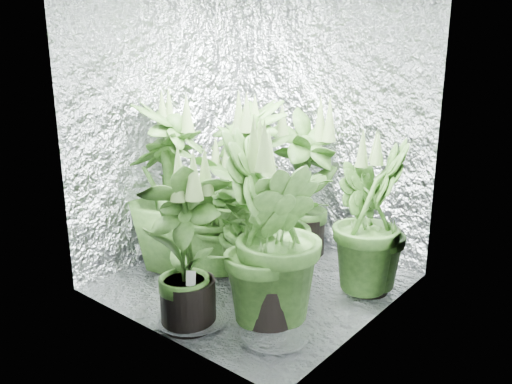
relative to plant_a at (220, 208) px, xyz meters
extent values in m
plane|color=silver|center=(0.29, 0.01, -0.44)|extent=(1.60, 1.60, 0.00)
cube|color=silver|center=(0.29, 0.81, 0.56)|extent=(1.60, 0.02, 2.00)
cube|color=silver|center=(0.29, -0.79, 0.56)|extent=(1.60, 0.02, 2.00)
cube|color=silver|center=(-0.51, 0.01, 0.56)|extent=(0.02, 1.60, 2.00)
cube|color=silver|center=(1.09, 0.01, 0.56)|extent=(0.02, 1.60, 2.00)
cylinder|color=black|center=(0.00, 0.00, -0.33)|extent=(0.25, 0.25, 0.22)
cylinder|color=#4F3C1E|center=(0.00, 0.00, -0.23)|extent=(0.23, 0.23, 0.03)
imported|color=#203C14|center=(0.00, 0.00, 0.01)|extent=(0.94, 0.94, 0.84)
cone|color=#577E3C|center=(0.00, 0.00, 0.38)|extent=(0.08, 0.08, 0.22)
cylinder|color=black|center=(0.24, 0.63, -0.30)|extent=(0.31, 0.31, 0.28)
cylinder|color=#4F3C1E|center=(0.24, 0.63, -0.18)|extent=(0.28, 0.28, 0.03)
imported|color=#203C14|center=(0.24, 0.63, 0.10)|extent=(0.73, 0.73, 1.02)
cone|color=#577E3C|center=(0.24, 0.63, 0.54)|extent=(0.10, 0.10, 0.28)
cylinder|color=black|center=(0.90, 0.36, -0.33)|extent=(0.25, 0.25, 0.22)
cylinder|color=#4F3C1E|center=(0.90, 0.36, -0.23)|extent=(0.23, 0.23, 0.03)
imported|color=#203C14|center=(0.90, 0.36, 0.04)|extent=(0.51, 0.51, 0.91)
cone|color=#577E3C|center=(0.90, 0.36, 0.45)|extent=(0.08, 0.08, 0.22)
cylinder|color=black|center=(-0.29, -0.15, -0.30)|extent=(0.30, 0.30, 0.27)
cylinder|color=#4F3C1E|center=(-0.29, -0.15, -0.18)|extent=(0.28, 0.28, 0.03)
imported|color=#203C14|center=(-0.29, -0.15, 0.14)|extent=(0.86, 0.86, 1.08)
cone|color=#577E3C|center=(-0.29, -0.15, 0.61)|extent=(0.10, 0.10, 0.27)
cylinder|color=black|center=(0.39, -0.06, -0.31)|extent=(0.29, 0.29, 0.26)
cylinder|color=#4F3C1E|center=(0.39, -0.06, -0.19)|extent=(0.27, 0.27, 0.03)
imported|color=#203C14|center=(0.39, -0.06, 0.04)|extent=(0.99, 0.99, 0.89)
cone|color=#577E3C|center=(0.39, -0.06, 0.42)|extent=(0.09, 0.09, 0.26)
cylinder|color=black|center=(0.35, -0.63, -0.31)|extent=(0.29, 0.29, 0.26)
cylinder|color=#4F3C1E|center=(0.35, -0.63, -0.19)|extent=(0.27, 0.27, 0.03)
imported|color=#203C14|center=(0.35, -0.63, 0.03)|extent=(0.65, 0.65, 0.88)
cone|color=#577E3C|center=(0.35, -0.63, 0.41)|extent=(0.09, 0.09, 0.26)
cylinder|color=black|center=(0.69, -0.36, -0.31)|extent=(0.29, 0.29, 0.26)
cylinder|color=#4F3C1E|center=(0.69, -0.36, -0.19)|extent=(0.27, 0.27, 0.03)
imported|color=#203C14|center=(0.69, -0.36, 0.11)|extent=(0.67, 0.67, 1.03)
cone|color=#577E3C|center=(0.69, -0.36, 0.56)|extent=(0.09, 0.09, 0.26)
cylinder|color=black|center=(0.03, 0.24, -0.31)|extent=(0.28, 0.28, 0.25)
cylinder|color=#4F3C1E|center=(0.03, 0.24, -0.20)|extent=(0.26, 0.26, 0.03)
imported|color=#203C14|center=(0.03, 0.24, 0.14)|extent=(0.75, 0.75, 1.09)
cone|color=#577E3C|center=(0.03, 0.24, 0.62)|extent=(0.09, 0.09, 0.25)
cylinder|color=black|center=(0.91, 0.36, -0.40)|extent=(0.15, 0.15, 0.08)
cylinder|color=black|center=(0.91, 0.36, -0.23)|extent=(0.12, 0.12, 0.10)
cylinder|color=#4C4C51|center=(0.85, 0.35, -0.23)|extent=(0.08, 0.31, 0.31)
torus|color=#4C4C51|center=(0.85, 0.35, -0.23)|extent=(0.08, 0.32, 0.33)
cube|color=white|center=(0.42, -0.66, -0.14)|extent=(0.05, 0.04, 0.08)
camera|label=1|loc=(2.16, -2.25, 0.95)|focal=35.00mm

